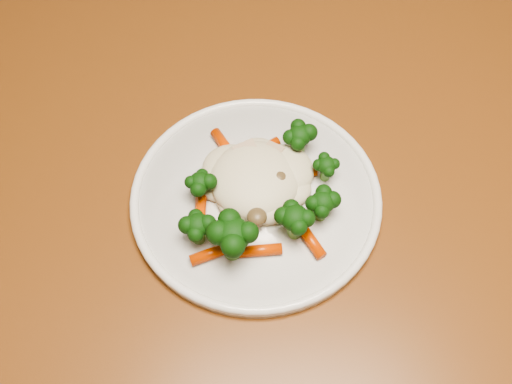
% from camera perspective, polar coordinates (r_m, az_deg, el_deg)
% --- Properties ---
extents(dining_table, '(1.43, 1.09, 0.75)m').
position_cam_1_polar(dining_table, '(0.82, 2.55, 0.24)').
color(dining_table, brown).
rests_on(dining_table, ground).
extents(plate, '(0.27, 0.27, 0.01)m').
position_cam_1_polar(plate, '(0.70, 0.00, -0.63)').
color(plate, white).
rests_on(plate, dining_table).
extents(meal, '(0.18, 0.18, 0.05)m').
position_cam_1_polar(meal, '(0.67, 0.17, 0.07)').
color(meal, beige).
rests_on(meal, plate).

